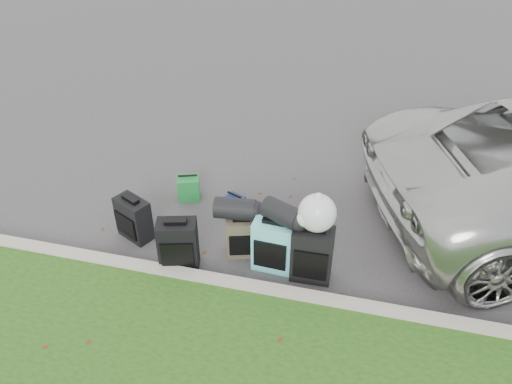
% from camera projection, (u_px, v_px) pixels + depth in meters
% --- Properties ---
extents(ground, '(120.00, 120.00, 0.00)m').
position_uv_depth(ground, '(260.00, 236.00, 6.45)').
color(ground, '#383535').
rests_on(ground, ground).
extents(curb, '(120.00, 0.18, 0.15)m').
position_uv_depth(curb, '(239.00, 287.00, 5.62)').
color(curb, '#9E937F').
rests_on(curb, ground).
extents(suitcase_small_black, '(0.51, 0.42, 0.56)m').
position_uv_depth(suitcase_small_black, '(134.00, 219.00, 6.30)').
color(suitcase_small_black, black).
rests_on(suitcase_small_black, ground).
extents(suitcase_large_black_left, '(0.51, 0.38, 0.65)m').
position_uv_depth(suitcase_large_black_left, '(178.00, 245.00, 5.82)').
color(suitcase_large_black_left, black).
rests_on(suitcase_large_black_left, ground).
extents(suitcase_olive, '(0.43, 0.33, 0.52)m').
position_uv_depth(suitcase_olive, '(242.00, 237.00, 6.05)').
color(suitcase_olive, '#3B3626').
rests_on(suitcase_olive, ground).
extents(suitcase_teal, '(0.48, 0.30, 0.67)m').
position_uv_depth(suitcase_teal, '(273.00, 245.00, 5.82)').
color(suitcase_teal, '#4EA9AB').
rests_on(suitcase_teal, ground).
extents(suitcase_large_black_right, '(0.47, 0.29, 0.70)m').
position_uv_depth(suitcase_large_black_right, '(312.00, 254.00, 5.66)').
color(suitcase_large_black_right, black).
rests_on(suitcase_large_black_right, ground).
extents(tote_green, '(0.36, 0.32, 0.34)m').
position_uv_depth(tote_green, '(189.00, 188.00, 7.05)').
color(tote_green, '#1B7A32').
rests_on(tote_green, ground).
extents(tote_navy, '(0.30, 0.27, 0.26)m').
position_uv_depth(tote_navy, '(235.00, 205.00, 6.79)').
color(tote_navy, navy).
rests_on(tote_navy, ground).
extents(duffel_left, '(0.51, 0.31, 0.26)m').
position_uv_depth(duffel_left, '(235.00, 209.00, 5.87)').
color(duffel_left, black).
rests_on(duffel_left, suitcase_olive).
extents(duffel_right, '(0.51, 0.42, 0.25)m').
position_uv_depth(duffel_right, '(282.00, 213.00, 5.56)').
color(duffel_right, black).
rests_on(duffel_right, suitcase_teal).
extents(trash_bag, '(0.42, 0.42, 0.42)m').
position_uv_depth(trash_bag, '(317.00, 213.00, 5.37)').
color(trash_bag, silver).
rests_on(trash_bag, suitcase_large_black_right).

